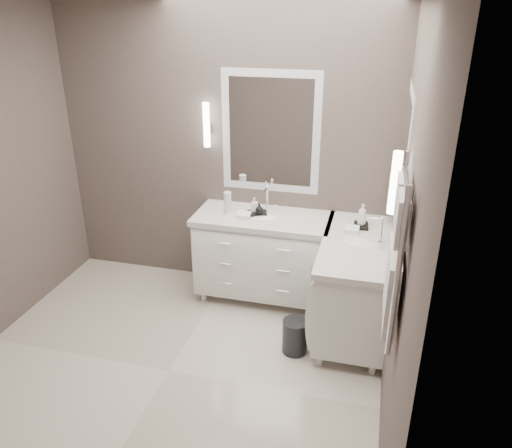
% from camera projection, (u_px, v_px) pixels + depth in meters
% --- Properties ---
extents(floor, '(3.20, 3.00, 0.01)m').
position_uv_depth(floor, '(169.00, 371.00, 3.87)').
color(floor, beige).
rests_on(floor, ground).
extents(wall_back, '(3.20, 0.01, 2.70)m').
position_uv_depth(wall_back, '(224.00, 150.00, 4.65)').
color(wall_back, '#504540').
rests_on(wall_back, floor).
extents(wall_right, '(0.01, 3.00, 2.70)m').
position_uv_depth(wall_right, '(404.00, 236.00, 2.96)').
color(wall_right, '#504540').
rests_on(wall_right, floor).
extents(vanity_back, '(1.24, 0.59, 0.97)m').
position_uv_depth(vanity_back, '(263.00, 252.00, 4.65)').
color(vanity_back, white).
rests_on(vanity_back, floor).
extents(vanity_right, '(0.59, 1.24, 0.97)m').
position_uv_depth(vanity_right, '(355.00, 281.00, 4.17)').
color(vanity_right, white).
rests_on(vanity_right, floor).
extents(mirror_back, '(0.90, 0.02, 1.10)m').
position_uv_depth(mirror_back, '(270.00, 133.00, 4.45)').
color(mirror_back, white).
rests_on(mirror_back, wall_back).
extents(mirror_right, '(0.02, 0.90, 1.10)m').
position_uv_depth(mirror_right, '(403.00, 164.00, 3.58)').
color(mirror_right, white).
rests_on(mirror_right, wall_right).
extents(sconce_back, '(0.06, 0.06, 0.40)m').
position_uv_depth(sconce_back, '(206.00, 126.00, 4.51)').
color(sconce_back, white).
rests_on(sconce_back, wall_back).
extents(sconce_right, '(0.06, 0.06, 0.40)m').
position_uv_depth(sconce_right, '(395.00, 184.00, 3.07)').
color(sconce_right, white).
rests_on(sconce_right, wall_right).
extents(towel_bar_corner, '(0.03, 0.22, 0.30)m').
position_uv_depth(towel_bar_corner, '(390.00, 194.00, 4.27)').
color(towel_bar_corner, white).
rests_on(towel_bar_corner, wall_right).
extents(towel_ladder, '(0.06, 0.58, 0.90)m').
position_uv_depth(towel_ladder, '(395.00, 260.00, 2.60)').
color(towel_ladder, white).
rests_on(towel_ladder, wall_right).
extents(waste_bin, '(0.25, 0.25, 0.29)m').
position_uv_depth(waste_bin, '(295.00, 336.00, 4.03)').
color(waste_bin, black).
rests_on(waste_bin, floor).
extents(amenity_tray_back, '(0.21, 0.18, 0.03)m').
position_uv_depth(amenity_tray_back, '(257.00, 213.00, 4.52)').
color(amenity_tray_back, black).
rests_on(amenity_tray_back, vanity_back).
extents(amenity_tray_right, '(0.13, 0.17, 0.02)m').
position_uv_depth(amenity_tray_right, '(361.00, 226.00, 4.28)').
color(amenity_tray_right, black).
rests_on(amenity_tray_right, vanity_right).
extents(water_bottle, '(0.07, 0.07, 0.20)m').
position_uv_depth(water_bottle, '(228.00, 202.00, 4.54)').
color(water_bottle, silver).
rests_on(water_bottle, vanity_back).
extents(soap_bottle_a, '(0.06, 0.06, 0.12)m').
position_uv_depth(soap_bottle_a, '(254.00, 204.00, 4.52)').
color(soap_bottle_a, white).
rests_on(soap_bottle_a, amenity_tray_back).
extents(soap_bottle_b, '(0.08, 0.08, 0.09)m').
position_uv_depth(soap_bottle_b, '(259.00, 209.00, 4.47)').
color(soap_bottle_b, black).
rests_on(soap_bottle_b, amenity_tray_back).
extents(soap_bottle_c, '(0.09, 0.09, 0.18)m').
position_uv_depth(soap_bottle_c, '(362.00, 214.00, 4.24)').
color(soap_bottle_c, white).
rests_on(soap_bottle_c, amenity_tray_right).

